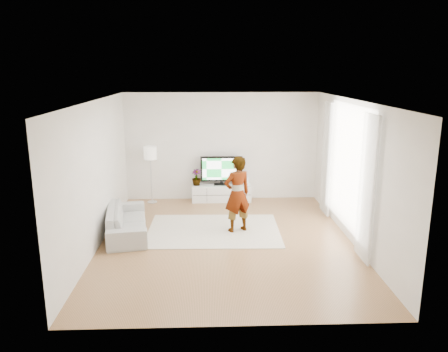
{
  "coord_description": "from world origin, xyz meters",
  "views": [
    {
      "loc": [
        -0.36,
        -8.22,
        3.38
      ],
      "look_at": [
        -0.04,
        0.4,
        1.25
      ],
      "focal_mm": 35.0,
      "sensor_mm": 36.0,
      "label": 1
    }
  ],
  "objects_px": {
    "rug": "(214,230)",
    "player": "(237,194)",
    "television": "(221,169)",
    "sofa": "(127,221)",
    "media_console": "(222,193)",
    "floor_lamp": "(150,156)"
  },
  "relations": [
    {
      "from": "television",
      "to": "sofa",
      "type": "xyz_separation_m",
      "value": [
        -2.06,
        -2.3,
        -0.55
      ]
    },
    {
      "from": "rug",
      "to": "player",
      "type": "xyz_separation_m",
      "value": [
        0.5,
        -0.05,
        0.82
      ]
    },
    {
      "from": "media_console",
      "to": "player",
      "type": "distance_m",
      "value": 2.32
    },
    {
      "from": "player",
      "to": "floor_lamp",
      "type": "bearing_deg",
      "value": -70.4
    },
    {
      "from": "player",
      "to": "sofa",
      "type": "bearing_deg",
      "value": -22.82
    },
    {
      "from": "player",
      "to": "sofa",
      "type": "distance_m",
      "value": 2.38
    },
    {
      "from": "television",
      "to": "player",
      "type": "distance_m",
      "value": 2.26
    },
    {
      "from": "rug",
      "to": "player",
      "type": "bearing_deg",
      "value": -6.16
    },
    {
      "from": "television",
      "to": "player",
      "type": "height_order",
      "value": "player"
    },
    {
      "from": "media_console",
      "to": "player",
      "type": "relative_size",
      "value": 0.94
    },
    {
      "from": "media_console",
      "to": "floor_lamp",
      "type": "bearing_deg",
      "value": -177.94
    },
    {
      "from": "player",
      "to": "floor_lamp",
      "type": "relative_size",
      "value": 1.11
    },
    {
      "from": "sofa",
      "to": "floor_lamp",
      "type": "bearing_deg",
      "value": -16.17
    },
    {
      "from": "television",
      "to": "media_console",
      "type": "bearing_deg",
      "value": -90.0
    },
    {
      "from": "television",
      "to": "rug",
      "type": "bearing_deg",
      "value": -96.18
    },
    {
      "from": "rug",
      "to": "television",
      "type": "bearing_deg",
      "value": 83.82
    },
    {
      "from": "player",
      "to": "media_console",
      "type": "bearing_deg",
      "value": -107.53
    },
    {
      "from": "television",
      "to": "sofa",
      "type": "distance_m",
      "value": 3.14
    },
    {
      "from": "rug",
      "to": "floor_lamp",
      "type": "xyz_separation_m",
      "value": [
        -1.57,
        2.1,
        1.23
      ]
    },
    {
      "from": "sofa",
      "to": "floor_lamp",
      "type": "xyz_separation_m",
      "value": [
        0.25,
        2.21,
        0.95
      ]
    },
    {
      "from": "media_console",
      "to": "sofa",
      "type": "height_order",
      "value": "sofa"
    },
    {
      "from": "rug",
      "to": "floor_lamp",
      "type": "relative_size",
      "value": 1.91
    }
  ]
}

